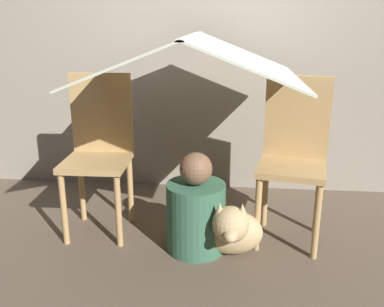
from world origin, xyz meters
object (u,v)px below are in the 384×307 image
chair_right (294,153)px  chair_left (99,147)px  dog (230,230)px  person_front (196,211)px

chair_right → chair_left: bearing=-168.7°
dog → chair_right: bearing=39.7°
chair_left → dog: bearing=-21.2°
chair_left → person_front: chair_left is taller
chair_left → person_front: (0.61, -0.22, -0.29)m
person_front → chair_right: bearing=21.7°
dog → chair_left: bearing=159.9°
chair_right → dog: chair_right is taller
chair_left → chair_right: 1.16m
chair_right → person_front: bearing=-146.8°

